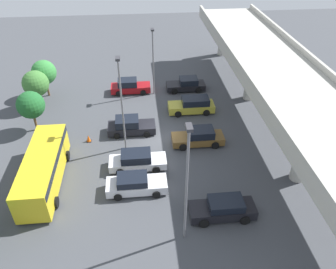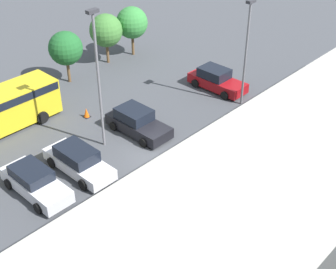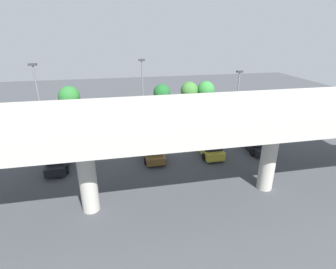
{
  "view_description": "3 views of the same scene",
  "coord_description": "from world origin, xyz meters",
  "px_view_note": "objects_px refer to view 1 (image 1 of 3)",
  "views": [
    {
      "loc": [
        25.42,
        -1.64,
        18.49
      ],
      "look_at": [
        1.28,
        0.71,
        1.24
      ],
      "focal_mm": 35.0,
      "sensor_mm": 36.0,
      "label": 1
    },
    {
      "loc": [
        16.38,
        16.64,
        16.92
      ],
      "look_at": [
        0.08,
        1.27,
        2.19
      ],
      "focal_mm": 50.0,
      "sensor_mm": 36.0,
      "label": 2
    },
    {
      "loc": [
        4.49,
        26.81,
        11.89
      ],
      "look_at": [
        -0.94,
        0.51,
        1.03
      ],
      "focal_mm": 28.0,
      "sensor_mm": 36.0,
      "label": 3
    }
  ],
  "objects_px": {
    "parked_car_0": "(186,84)",
    "parked_car_6": "(223,208)",
    "lamp_post_mid_lot": "(153,57)",
    "lamp_post_by_overpass": "(122,99)",
    "tree_front_right": "(31,105)",
    "tree_front_left": "(44,72)",
    "traffic_cone": "(89,139)",
    "parked_car_5": "(136,184)",
    "lamp_post_near_aisle": "(187,180)",
    "parked_car_1": "(192,105)",
    "shuttle_bus": "(43,167)",
    "parked_car_7": "(130,86)",
    "parked_car_4": "(137,160)",
    "tree_front_centre": "(36,84)",
    "parked_car_2": "(130,126)",
    "parked_car_3": "(199,137)"
  },
  "relations": [
    {
      "from": "parked_car_0",
      "to": "parked_car_6",
      "type": "distance_m",
      "value": 19.54
    },
    {
      "from": "lamp_post_mid_lot",
      "to": "lamp_post_by_overpass",
      "type": "distance_m",
      "value": 10.8
    },
    {
      "from": "tree_front_right",
      "to": "lamp_post_by_overpass",
      "type": "bearing_deg",
      "value": 66.36
    },
    {
      "from": "parked_car_0",
      "to": "tree_front_left",
      "type": "xyz_separation_m",
      "value": [
        -0.15,
        -16.2,
        2.21
      ]
    },
    {
      "from": "lamp_post_by_overpass",
      "to": "tree_front_left",
      "type": "bearing_deg",
      "value": -140.57
    },
    {
      "from": "parked_car_0",
      "to": "traffic_cone",
      "type": "bearing_deg",
      "value": 41.62
    },
    {
      "from": "parked_car_0",
      "to": "parked_car_6",
      "type": "xyz_separation_m",
      "value": [
        19.54,
        -0.19,
        0.03
      ]
    },
    {
      "from": "parked_car_5",
      "to": "tree_front_right",
      "type": "distance_m",
      "value": 13.67
    },
    {
      "from": "lamp_post_near_aisle",
      "to": "traffic_cone",
      "type": "relative_size",
      "value": 12.9
    },
    {
      "from": "parked_car_6",
      "to": "parked_car_1",
      "type": "bearing_deg",
      "value": -90.37
    },
    {
      "from": "parked_car_0",
      "to": "shuttle_bus",
      "type": "bearing_deg",
      "value": 47.57
    },
    {
      "from": "parked_car_7",
      "to": "parked_car_5",
      "type": "bearing_deg",
      "value": -88.55
    },
    {
      "from": "lamp_post_by_overpass",
      "to": "parked_car_0",
      "type": "bearing_deg",
      "value": 146.51
    },
    {
      "from": "parked_car_0",
      "to": "lamp_post_by_overpass",
      "type": "xyz_separation_m",
      "value": [
        10.83,
        -7.17,
        4.39
      ]
    },
    {
      "from": "lamp_post_mid_lot",
      "to": "parked_car_6",
      "type": "bearing_deg",
      "value": 11.13
    },
    {
      "from": "parked_car_0",
      "to": "parked_car_6",
      "type": "height_order",
      "value": "parked_car_6"
    },
    {
      "from": "parked_car_7",
      "to": "tree_front_right",
      "type": "bearing_deg",
      "value": -142.63
    },
    {
      "from": "parked_car_4",
      "to": "parked_car_0",
      "type": "bearing_deg",
      "value": 65.69
    },
    {
      "from": "lamp_post_mid_lot",
      "to": "tree_front_centre",
      "type": "bearing_deg",
      "value": -81.25
    },
    {
      "from": "shuttle_bus",
      "to": "traffic_cone",
      "type": "bearing_deg",
      "value": 151.88
    },
    {
      "from": "parked_car_2",
      "to": "parked_car_3",
      "type": "height_order",
      "value": "parked_car_2"
    },
    {
      "from": "parked_car_3",
      "to": "tree_front_left",
      "type": "bearing_deg",
      "value": -34.71
    },
    {
      "from": "parked_car_2",
      "to": "lamp_post_mid_lot",
      "type": "distance_m",
      "value": 9.09
    },
    {
      "from": "shuttle_bus",
      "to": "parked_car_7",
      "type": "bearing_deg",
      "value": 155.56
    },
    {
      "from": "parked_car_2",
      "to": "parked_car_7",
      "type": "height_order",
      "value": "parked_car_7"
    },
    {
      "from": "parked_car_6",
      "to": "lamp_post_by_overpass",
      "type": "height_order",
      "value": "lamp_post_by_overpass"
    },
    {
      "from": "shuttle_bus",
      "to": "parked_car_1",
      "type": "bearing_deg",
      "value": 125.78
    },
    {
      "from": "lamp_post_by_overpass",
      "to": "traffic_cone",
      "type": "xyz_separation_m",
      "value": [
        -1.36,
        -3.5,
        -4.76
      ]
    },
    {
      "from": "parked_car_4",
      "to": "lamp_post_mid_lot",
      "type": "height_order",
      "value": "lamp_post_mid_lot"
    },
    {
      "from": "parked_car_0",
      "to": "parked_car_2",
      "type": "xyz_separation_m",
      "value": [
        8.33,
        -6.71,
        0.03
      ]
    },
    {
      "from": "parked_car_1",
      "to": "lamp_post_mid_lot",
      "type": "xyz_separation_m",
      "value": [
        -4.56,
        -3.83,
        3.71
      ]
    },
    {
      "from": "parked_car_4",
      "to": "tree_front_left",
      "type": "xyz_separation_m",
      "value": [
        -13.76,
        -10.05,
        2.2
      ]
    },
    {
      "from": "traffic_cone",
      "to": "lamp_post_mid_lot",
      "type": "bearing_deg",
      "value": 142.96
    },
    {
      "from": "lamp_post_mid_lot",
      "to": "lamp_post_by_overpass",
      "type": "height_order",
      "value": "lamp_post_by_overpass"
    },
    {
      "from": "lamp_post_mid_lot",
      "to": "tree_front_centre",
      "type": "distance_m",
      "value": 12.86
    },
    {
      "from": "lamp_post_near_aisle",
      "to": "lamp_post_by_overpass",
      "type": "relative_size",
      "value": 1.03
    },
    {
      "from": "tree_front_left",
      "to": "tree_front_right",
      "type": "xyz_separation_m",
      "value": [
        7.13,
        0.22,
        -0.1
      ]
    },
    {
      "from": "parked_car_4",
      "to": "lamp_post_near_aisle",
      "type": "bearing_deg",
      "value": -68.18
    },
    {
      "from": "parked_car_6",
      "to": "lamp_post_near_aisle",
      "type": "height_order",
      "value": "lamp_post_near_aisle"
    },
    {
      "from": "tree_front_left",
      "to": "traffic_cone",
      "type": "bearing_deg",
      "value": 29.89
    },
    {
      "from": "tree_front_left",
      "to": "traffic_cone",
      "type": "xyz_separation_m",
      "value": [
        9.63,
        5.53,
        -2.59
      ]
    },
    {
      "from": "parked_car_1",
      "to": "parked_car_5",
      "type": "relative_size",
      "value": 1.04
    },
    {
      "from": "parked_car_0",
      "to": "traffic_cone",
      "type": "xyz_separation_m",
      "value": [
        9.48,
        -10.66,
        -0.38
      ]
    },
    {
      "from": "parked_car_2",
      "to": "lamp_post_mid_lot",
      "type": "xyz_separation_m",
      "value": [
        -7.79,
        2.79,
        3.78
      ]
    },
    {
      "from": "parked_car_3",
      "to": "parked_car_6",
      "type": "xyz_separation_m",
      "value": [
        8.76,
        0.23,
        0.0
      ]
    },
    {
      "from": "parked_car_0",
      "to": "traffic_cone",
      "type": "height_order",
      "value": "parked_car_0"
    },
    {
      "from": "tree_front_centre",
      "to": "traffic_cone",
      "type": "bearing_deg",
      "value": 39.99
    },
    {
      "from": "parked_car_2",
      "to": "parked_car_6",
      "type": "bearing_deg",
      "value": -59.81
    },
    {
      "from": "parked_car_0",
      "to": "tree_front_centre",
      "type": "relative_size",
      "value": 1.08
    },
    {
      "from": "parked_car_7",
      "to": "tree_front_centre",
      "type": "distance_m",
      "value": 10.33
    }
  ]
}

